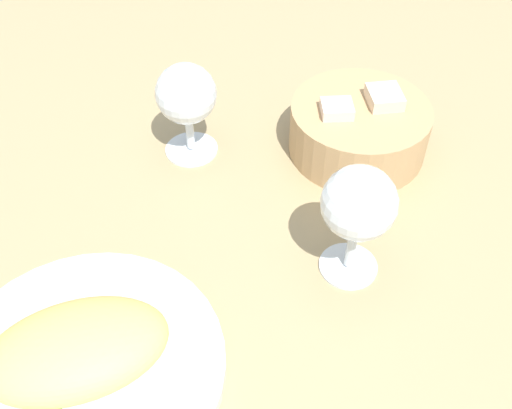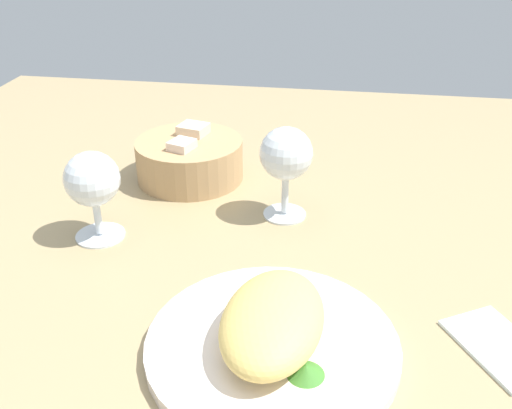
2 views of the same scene
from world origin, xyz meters
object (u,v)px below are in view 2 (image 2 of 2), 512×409
(bread_basket, at_px, (190,159))
(wine_glass_near, at_px, (286,157))
(plate, at_px, (272,345))
(folded_napkin, at_px, (501,345))
(wine_glass_far, at_px, (93,183))

(bread_basket, relative_size, wine_glass_near, 1.27)
(bread_basket, bearing_deg, wine_glass_near, -120.71)
(plate, bearing_deg, folded_napkin, -80.33)
(wine_glass_near, height_order, folded_napkin, wine_glass_near)
(plate, relative_size, wine_glass_near, 1.93)
(wine_glass_near, distance_m, wine_glass_far, 0.26)
(plate, bearing_deg, wine_glass_near, 3.90)
(plate, height_order, bread_basket, bread_basket)
(wine_glass_near, distance_m, folded_napkin, 0.35)
(plate, relative_size, wine_glass_far, 2.10)
(bread_basket, bearing_deg, wine_glass_far, 158.82)
(plate, distance_m, bread_basket, 0.42)
(folded_napkin, bearing_deg, plate, 69.29)
(bread_basket, distance_m, folded_napkin, 0.53)
(plate, xyz_separation_m, bread_basket, (0.37, 0.18, 0.03))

